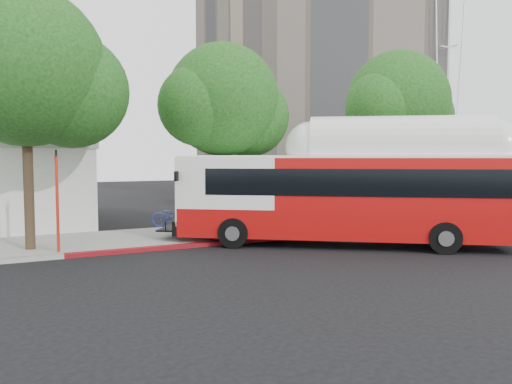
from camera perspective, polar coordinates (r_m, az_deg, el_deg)
ground at (r=17.98m, az=6.79°, el=-7.45°), size 120.00×120.00×0.00m
sidewalk at (r=23.58m, az=-1.98°, el=-4.50°), size 60.00×5.00×0.15m
curb_strip at (r=21.27m, az=0.96°, el=-5.43°), size 60.00×0.30×0.15m
red_curb_segment at (r=20.08m, az=-6.69°, el=-6.01°), size 10.00×0.32×0.16m
street_tree_left at (r=20.51m, az=-23.55°, el=12.20°), size 6.67×5.80×9.74m
street_tree_mid at (r=22.80m, az=-2.92°, el=9.90°), size 5.75×5.00×8.62m
street_tree_right at (r=28.24m, az=16.48°, el=9.31°), size 6.21×5.40×9.18m
apartment_tower at (r=52.82m, az=6.46°, el=19.41°), size 18.00×18.00×37.00m
horizon_block at (r=50.22m, az=25.66°, el=2.97°), size 20.00×12.00×6.00m
transit_bus at (r=20.38m, az=10.17°, el=-0.61°), size 12.85×10.12×4.16m
signal_pole at (r=19.19m, az=-21.76°, el=-1.07°), size 0.11×0.36×3.82m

